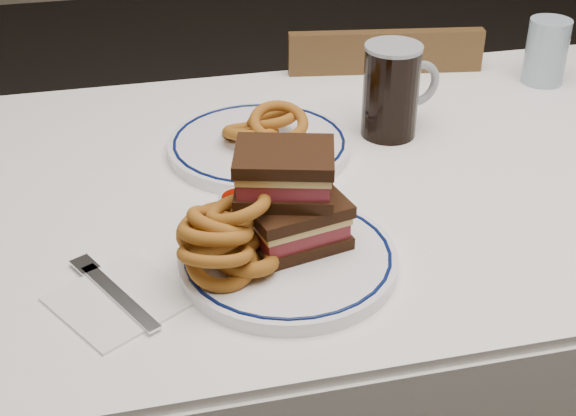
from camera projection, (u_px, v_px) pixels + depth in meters
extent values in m
cube|color=white|center=(390.00, 176.00, 1.27)|extent=(1.26, 0.86, 0.03)
cylinder|color=#402614|center=(74.00, 286.00, 1.65)|extent=(0.06, 0.06, 0.71)
cylinder|color=#402614|center=(551.00, 222.00, 1.86)|extent=(0.06, 0.06, 0.71)
cube|color=white|center=(504.00, 409.00, 0.96)|extent=(1.26, 0.01, 0.17)
cube|color=white|center=(319.00, 112.00, 1.67)|extent=(1.26, 0.01, 0.17)
cube|color=#402614|center=(363.00, 183.00, 1.94)|extent=(0.44, 0.44, 0.04)
cylinder|color=#402614|center=(409.00, 215.00, 2.19)|extent=(0.03, 0.03, 0.38)
cylinder|color=#402614|center=(437.00, 289.00, 1.92)|extent=(0.03, 0.03, 0.38)
cylinder|color=#402614|center=(290.00, 220.00, 2.17)|extent=(0.03, 0.03, 0.38)
cylinder|color=#402614|center=(300.00, 295.00, 1.89)|extent=(0.03, 0.03, 0.38)
cube|color=#402614|center=(381.00, 129.00, 1.67)|extent=(0.38, 0.09, 0.42)
cylinder|color=white|center=(288.00, 260.00, 1.04)|extent=(0.28, 0.28, 0.02)
torus|color=#091649|center=(288.00, 254.00, 1.03)|extent=(0.27, 0.27, 0.01)
cube|color=black|center=(295.00, 237.00, 1.05)|extent=(0.14, 0.12, 0.02)
cube|color=maroon|center=(295.00, 225.00, 1.04)|extent=(0.13, 0.11, 0.02)
cube|color=#E9C368|center=(295.00, 214.00, 1.03)|extent=(0.14, 0.12, 0.01)
cube|color=black|center=(295.00, 205.00, 1.02)|extent=(0.14, 0.12, 0.02)
cube|color=black|center=(284.00, 189.00, 1.03)|extent=(0.15, 0.13, 0.02)
cube|color=maroon|center=(284.00, 177.00, 1.02)|extent=(0.13, 0.12, 0.02)
cube|color=#E9C368|center=(284.00, 166.00, 1.01)|extent=(0.14, 0.12, 0.01)
cube|color=black|center=(284.00, 156.00, 1.00)|extent=(0.15, 0.13, 0.02)
torus|color=brown|center=(248.00, 262.00, 0.99)|extent=(0.08, 0.08, 0.05)
torus|color=brown|center=(222.00, 260.00, 0.98)|extent=(0.09, 0.09, 0.06)
torus|color=brown|center=(227.00, 235.00, 1.01)|extent=(0.09, 0.09, 0.03)
torus|color=brown|center=(215.00, 253.00, 0.97)|extent=(0.10, 0.09, 0.05)
torus|color=brown|center=(215.00, 228.00, 0.99)|extent=(0.10, 0.10, 0.04)
torus|color=brown|center=(216.00, 232.00, 0.97)|extent=(0.10, 0.09, 0.06)
torus|color=brown|center=(219.00, 222.00, 0.97)|extent=(0.09, 0.08, 0.06)
torus|color=brown|center=(238.00, 208.00, 0.98)|extent=(0.09, 0.09, 0.06)
cylinder|color=silver|center=(239.00, 207.00, 1.10)|extent=(0.06, 0.06, 0.03)
cylinder|color=#8A0E02|center=(239.00, 200.00, 1.09)|extent=(0.05, 0.05, 0.01)
cylinder|color=black|center=(391.00, 92.00, 1.33)|extent=(0.09, 0.09, 0.15)
cylinder|color=#969CA4|center=(394.00, 47.00, 1.28)|extent=(0.09, 0.09, 0.01)
torus|color=#969CA4|center=(419.00, 84.00, 1.34)|extent=(0.08, 0.03, 0.08)
cylinder|color=#98AEC4|center=(546.00, 52.00, 1.52)|extent=(0.08, 0.08, 0.12)
cylinder|color=white|center=(259.00, 146.00, 1.31)|extent=(0.30, 0.30, 0.02)
torus|color=#091649|center=(259.00, 141.00, 1.30)|extent=(0.28, 0.28, 0.01)
torus|color=brown|center=(246.00, 130.00, 1.31)|extent=(0.08, 0.08, 0.05)
torus|color=brown|center=(251.00, 132.00, 1.28)|extent=(0.09, 0.09, 0.05)
torus|color=brown|center=(273.00, 119.00, 1.30)|extent=(0.09, 0.09, 0.05)
torus|color=brown|center=(279.00, 122.00, 1.26)|extent=(0.09, 0.10, 0.05)
cube|color=white|center=(120.00, 299.00, 0.98)|extent=(0.19, 0.19, 0.00)
cube|color=silver|center=(120.00, 297.00, 0.98)|extent=(0.09, 0.15, 0.00)
cube|color=silver|center=(85.00, 265.00, 1.03)|extent=(0.04, 0.05, 0.00)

